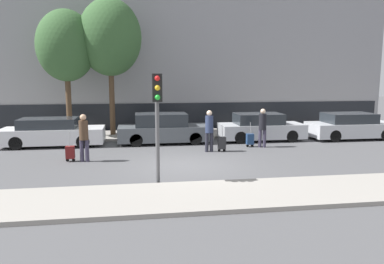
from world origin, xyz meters
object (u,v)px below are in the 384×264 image
trolley_center (222,143)px  pedestrian_center (209,128)px  traffic_light (157,106)px  trolley_right (250,139)px  trolley_left (70,152)px  bare_tree_near_crossing (110,38)px  pedestrian_right (263,125)px  parked_car_3 (351,127)px  parked_car_1 (164,129)px  parked_car_2 (261,128)px  parked_car_0 (52,133)px  bare_tree_down_street (66,46)px  pedestrian_left (84,135)px

trolley_center → pedestrian_center: bearing=175.3°
pedestrian_center → traffic_light: (-2.47, -4.65, 1.35)m
pedestrian_center → trolley_right: pedestrian_center is taller
trolley_left → bare_tree_near_crossing: size_ratio=0.16×
pedestrian_right → bare_tree_near_crossing: 9.03m
pedestrian_right → bare_tree_near_crossing: bare_tree_near_crossing is taller
traffic_light → trolley_center: bearing=56.7°
parked_car_3 → parked_car_1: bearing=178.6°
trolley_left → parked_car_2: bearing=21.5°
parked_car_0 → trolley_left: (1.35, -3.44, -0.26)m
trolley_center → parked_car_0: bearing=161.7°
parked_car_1 → pedestrian_right: bearing=-22.3°
parked_car_2 → bare_tree_down_street: size_ratio=0.65×
trolley_center → bare_tree_down_street: (-7.04, 4.62, 4.34)m
parked_car_1 → parked_car_3: 9.65m
parked_car_3 → parked_car_2: bearing=177.1°
pedestrian_left → pedestrian_center: 5.16m
parked_car_1 → pedestrian_center: (1.76, -2.42, 0.35)m
trolley_left → bare_tree_down_street: (-0.90, 5.58, 4.36)m
pedestrian_left → pedestrian_center: size_ratio=1.01×
parked_car_2 → parked_car_3: (4.77, -0.24, -0.01)m
parked_car_2 → bare_tree_down_street: bare_tree_down_street is taller
parked_car_2 → pedestrian_left: (-8.17, -3.53, 0.40)m
parked_car_0 → pedestrian_center: bearing=-19.4°
pedestrian_right → bare_tree_down_street: (-9.08, 3.93, 3.71)m
pedestrian_right → traffic_light: 7.45m
parked_car_1 → trolley_center: bearing=-47.0°
trolley_left → bare_tree_near_crossing: 7.59m
parked_car_0 → parked_car_2: bearing=-0.0°
parked_car_2 → pedestrian_center: (-3.12, -2.43, 0.38)m
trolley_center → traffic_light: bearing=-123.3°
trolley_right → bare_tree_down_street: size_ratio=0.18×
pedestrian_left → trolley_center: bearing=20.9°
trolley_center → bare_tree_near_crossing: (-4.85, 4.75, 4.80)m
pedestrian_center → bare_tree_near_crossing: (-4.30, 4.71, 4.15)m
parked_car_0 → bare_tree_down_street: 4.64m
pedestrian_right → traffic_light: bearing=-116.8°
parked_car_0 → trolley_right: bearing=-10.3°
pedestrian_right → traffic_light: (-5.07, -5.29, 1.36)m
trolley_right → bare_tree_near_crossing: size_ratio=0.16×
parked_car_2 → parked_car_3: bearing=-2.9°
parked_car_1 → bare_tree_down_street: size_ratio=0.69×
trolley_right → traffic_light: traffic_light is taller
bare_tree_near_crossing → pedestrian_right: bearing=-30.5°
trolley_left → bare_tree_near_crossing: (1.28, 5.72, 4.81)m
parked_car_3 → pedestrian_left: size_ratio=2.42×
parked_car_3 → trolley_left: parked_car_3 is taller
bare_tree_near_crossing → trolley_left: bearing=-102.7°
parked_car_0 → trolley_center: (7.48, -2.48, -0.24)m
parked_car_1 → pedestrian_left: (-3.29, -3.53, 0.37)m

